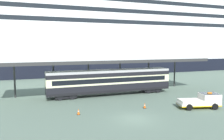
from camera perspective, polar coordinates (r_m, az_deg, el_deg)
The scene contains 7 objects.
ground_plane at distance 25.12m, azimuth 5.85°, elevation -12.29°, with size 400.00×400.00×0.00m, color #536759.
cruise_ship at distance 71.89m, azimuth -18.65°, elevation 11.61°, with size 150.23×28.87×44.13m.
platform_canopy at distance 36.32m, azimuth -0.64°, elevation 2.69°, with size 34.81×5.95×6.05m.
train_carriage at distance 36.26m, azimuth -0.40°, elevation -2.82°, with size 20.33×2.81×4.11m.
service_truck at distance 31.17m, azimuth 22.10°, elevation -7.19°, with size 5.54×3.23×2.02m.
traffic_cone_near at distance 26.61m, azimuth -8.57°, elevation -10.48°, with size 0.36×0.36×0.71m.
traffic_cone_mid at distance 29.21m, azimuth 8.35°, elevation -8.99°, with size 0.36×0.36×0.70m.
Camera 1 is at (-10.40, -21.46, 7.90)m, focal length 35.77 mm.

